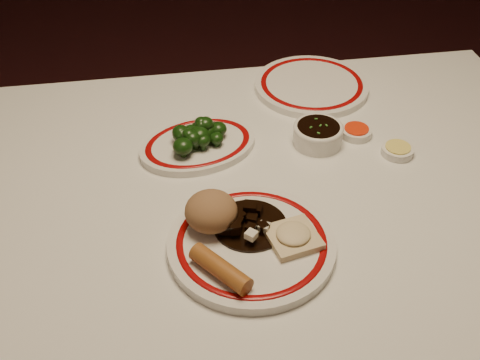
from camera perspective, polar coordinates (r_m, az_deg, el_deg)
name	(u,v)px	position (r m, az deg, el deg)	size (l,w,h in m)	color
dining_table	(276,222)	(1.18, 3.44, -4.04)	(1.20, 0.90, 0.75)	white
main_plate	(251,244)	(1.00, 1.10, -6.13)	(0.29, 0.29, 0.02)	white
rice_mound	(211,211)	(1.00, -2.76, -2.98)	(0.09, 0.09, 0.06)	#916644
spring_roll	(221,269)	(0.93, -1.85, -8.41)	(0.03, 0.03, 0.11)	#9C5C26
fried_wonton	(293,236)	(0.99, 5.06, -5.32)	(0.09, 0.09, 0.02)	beige
stirfry_heap	(248,223)	(1.01, 0.75, -4.07)	(0.13, 0.13, 0.03)	black
broccoli_plate	(198,145)	(1.21, -4.00, 3.34)	(0.28, 0.26, 0.02)	white
broccoli_pile	(198,133)	(1.19, -4.00, 4.47)	(0.11, 0.10, 0.05)	#23471C
soy_bowl	(318,135)	(1.22, 7.38, 4.26)	(0.10, 0.10, 0.04)	white
sweet_sour_dish	(356,132)	(1.27, 10.96, 4.50)	(0.06, 0.06, 0.02)	white
mustard_dish	(397,150)	(1.23, 14.70, 2.74)	(0.06, 0.06, 0.02)	white
far_plate	(311,85)	(1.41, 6.79, 8.91)	(0.31, 0.31, 0.02)	white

